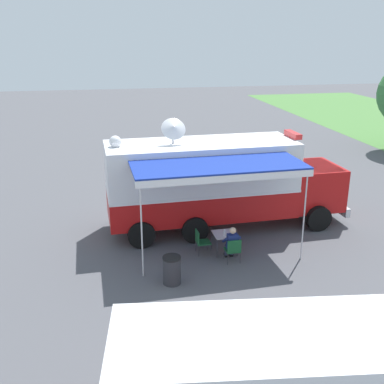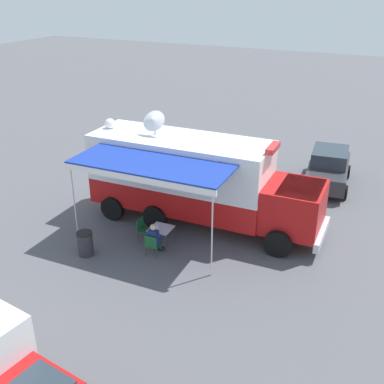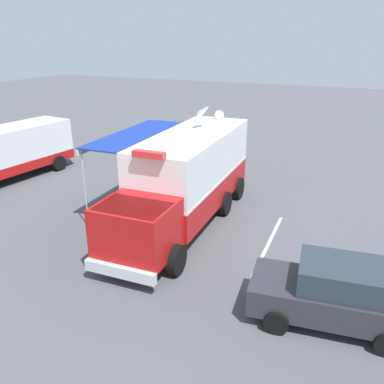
{
  "view_description": "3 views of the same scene",
  "coord_description": "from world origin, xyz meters",
  "px_view_note": "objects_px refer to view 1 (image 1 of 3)",
  "views": [
    {
      "loc": [
        16.61,
        -3.62,
        7.37
      ],
      "look_at": [
        0.37,
        -0.43,
        1.67
      ],
      "focal_mm": 43.16,
      "sensor_mm": 36.0,
      "label": 1
    },
    {
      "loc": [
        15.41,
        7.99,
        9.2
      ],
      "look_at": [
        0.44,
        0.74,
        1.51
      ],
      "focal_mm": 43.67,
      "sensor_mm": 36.0,
      "label": 2
    },
    {
      "loc": [
        -6.37,
        14.41,
        7.12
      ],
      "look_at": [
        0.04,
        0.01,
        1.02
      ],
      "focal_mm": 38.0,
      "sensor_mm": 36.0,
      "label": 3
    }
  ],
  "objects_px": {
    "water_bottle": "(224,233)",
    "seated_responder": "(232,243)",
    "folding_chair_at_table": "(233,249)",
    "folding_table": "(225,235)",
    "car_behind_truck": "(265,161)",
    "command_truck": "(220,181)",
    "trash_bin": "(172,270)",
    "folding_chair_beside_table": "(201,240)"
  },
  "relations": [
    {
      "from": "folding_chair_at_table",
      "to": "water_bottle",
      "type": "bearing_deg",
      "value": -167.69
    },
    {
      "from": "command_truck",
      "to": "car_behind_truck",
      "type": "height_order",
      "value": "command_truck"
    },
    {
      "from": "command_truck",
      "to": "water_bottle",
      "type": "bearing_deg",
      "value": -10.33
    },
    {
      "from": "folding_table",
      "to": "water_bottle",
      "type": "bearing_deg",
      "value": -21.16
    },
    {
      "from": "folding_table",
      "to": "folding_chair_at_table",
      "type": "bearing_deg",
      "value": 5.9
    },
    {
      "from": "folding_chair_at_table",
      "to": "car_behind_truck",
      "type": "distance_m",
      "value": 10.23
    },
    {
      "from": "water_bottle",
      "to": "folding_chair_at_table",
      "type": "relative_size",
      "value": 0.26
    },
    {
      "from": "folding_chair_at_table",
      "to": "trash_bin",
      "type": "height_order",
      "value": "trash_bin"
    },
    {
      "from": "trash_bin",
      "to": "car_behind_truck",
      "type": "relative_size",
      "value": 0.21
    },
    {
      "from": "water_bottle",
      "to": "seated_responder",
      "type": "xyz_separation_m",
      "value": [
        0.46,
        0.14,
        -0.18
      ]
    },
    {
      "from": "seated_responder",
      "to": "folding_chair_at_table",
      "type": "bearing_deg",
      "value": 1.74
    },
    {
      "from": "car_behind_truck",
      "to": "folding_table",
      "type": "bearing_deg",
      "value": -27.86
    },
    {
      "from": "folding_chair_at_table",
      "to": "seated_responder",
      "type": "height_order",
      "value": "seated_responder"
    },
    {
      "from": "water_bottle",
      "to": "seated_responder",
      "type": "distance_m",
      "value": 0.51
    },
    {
      "from": "water_bottle",
      "to": "folding_chair_beside_table",
      "type": "distance_m",
      "value": 0.89
    },
    {
      "from": "seated_responder",
      "to": "trash_bin",
      "type": "height_order",
      "value": "seated_responder"
    },
    {
      "from": "folding_chair_at_table",
      "to": "seated_responder",
      "type": "xyz_separation_m",
      "value": [
        -0.19,
        -0.01,
        0.14
      ]
    },
    {
      "from": "command_truck",
      "to": "water_bottle",
      "type": "xyz_separation_m",
      "value": [
        2.44,
        -0.45,
        -1.11
      ]
    },
    {
      "from": "folding_table",
      "to": "water_bottle",
      "type": "relative_size",
      "value": 3.68
    },
    {
      "from": "command_truck",
      "to": "folding_chair_beside_table",
      "type": "relative_size",
      "value": 10.99
    },
    {
      "from": "folding_table",
      "to": "seated_responder",
      "type": "bearing_deg",
      "value": 7.18
    },
    {
      "from": "trash_bin",
      "to": "seated_responder",
      "type": "bearing_deg",
      "value": 117.13
    },
    {
      "from": "command_truck",
      "to": "folding_table",
      "type": "height_order",
      "value": "command_truck"
    },
    {
      "from": "folding_chair_at_table",
      "to": "folding_chair_beside_table",
      "type": "xyz_separation_m",
      "value": [
        -0.88,
        -0.93,
        0.0
      ]
    },
    {
      "from": "command_truck",
      "to": "folding_chair_at_table",
      "type": "height_order",
      "value": "command_truck"
    },
    {
      "from": "seated_responder",
      "to": "trash_bin",
      "type": "distance_m",
      "value": 2.51
    },
    {
      "from": "folding_chair_at_table",
      "to": "folding_table",
      "type": "bearing_deg",
      "value": -174.1
    },
    {
      "from": "water_bottle",
      "to": "car_behind_truck",
      "type": "height_order",
      "value": "car_behind_truck"
    },
    {
      "from": "folding_table",
      "to": "car_behind_truck",
      "type": "height_order",
      "value": "car_behind_truck"
    },
    {
      "from": "command_truck",
      "to": "water_bottle",
      "type": "distance_m",
      "value": 2.72
    },
    {
      "from": "command_truck",
      "to": "trash_bin",
      "type": "relative_size",
      "value": 10.51
    },
    {
      "from": "folding_chair_beside_table",
      "to": "trash_bin",
      "type": "distance_m",
      "value": 2.26
    },
    {
      "from": "water_bottle",
      "to": "trash_bin",
      "type": "relative_size",
      "value": 0.25
    },
    {
      "from": "seated_responder",
      "to": "trash_bin",
      "type": "relative_size",
      "value": 1.37
    },
    {
      "from": "folding_table",
      "to": "seated_responder",
      "type": "xyz_separation_m",
      "value": [
        0.61,
        0.08,
        -0.02
      ]
    },
    {
      "from": "water_bottle",
      "to": "folding_chair_beside_table",
      "type": "bearing_deg",
      "value": -106.67
    },
    {
      "from": "command_truck",
      "to": "trash_bin",
      "type": "bearing_deg",
      "value": -32.13
    },
    {
      "from": "trash_bin",
      "to": "folding_chair_beside_table",
      "type": "bearing_deg",
      "value": 144.66
    },
    {
      "from": "command_truck",
      "to": "water_bottle",
      "type": "height_order",
      "value": "command_truck"
    },
    {
      "from": "command_truck",
      "to": "folding_chair_beside_table",
      "type": "xyz_separation_m",
      "value": [
        2.2,
        -1.24,
        -1.43
      ]
    },
    {
      "from": "folding_table",
      "to": "trash_bin",
      "type": "distance_m",
      "value": 2.79
    },
    {
      "from": "water_bottle",
      "to": "seated_responder",
      "type": "bearing_deg",
      "value": 16.46
    }
  ]
}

